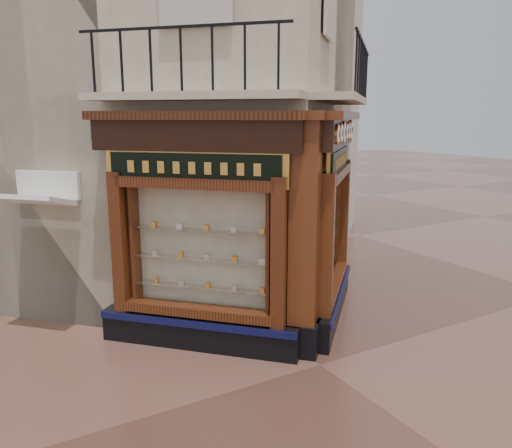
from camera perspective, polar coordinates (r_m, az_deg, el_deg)
ground at (r=8.36m, az=7.33°, el=-15.67°), size 80.00×80.00×0.00m
main_building at (r=13.01m, az=-9.63°, el=21.32°), size 11.31×11.31×12.00m
neighbour_left at (r=14.72m, az=-22.65°, el=17.53°), size 11.31×11.31×11.00m
neighbour_right at (r=16.17m, az=-4.13°, el=17.82°), size 11.31×11.31×11.00m
shopfront_left at (r=8.28m, az=-6.75°, el=-1.28°), size 2.86×2.86×3.98m
shopfront_right at (r=9.69m, az=8.72°, el=0.63°), size 2.86×2.86×3.98m
corner_pilaster at (r=8.04m, az=5.56°, el=-1.87°), size 0.85×0.85×3.98m
balcony at (r=8.63m, az=1.99°, el=14.32°), size 5.94×2.97×1.03m
clock_a at (r=8.11m, az=9.27°, el=10.10°), size 0.27×0.27×0.33m
clock_b at (r=8.61m, az=9.63°, el=10.20°), size 0.27×0.27×0.34m
clock_c at (r=9.12m, az=9.97°, el=10.28°), size 0.31×0.31×0.39m
clock_d at (r=9.66m, az=10.28°, el=10.36°), size 0.26×0.26×0.32m
clock_e at (r=10.13m, az=10.52°, el=10.43°), size 0.29×0.29×0.36m
clock_f at (r=10.63m, az=10.76°, el=10.49°), size 0.32×0.32×0.40m
awning at (r=10.13m, az=-23.00°, el=-11.44°), size 1.44×1.44×0.29m
signboard_left at (r=8.02m, az=-7.15°, el=6.42°), size 2.23×2.23×0.60m
signboard_right at (r=9.53m, az=9.40°, el=7.24°), size 2.02×2.02×0.54m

